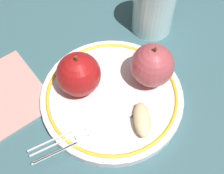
# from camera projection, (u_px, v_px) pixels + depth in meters

# --- Properties ---
(ground_plane) EXTENTS (2.00, 2.00, 0.00)m
(ground_plane) POSITION_uv_depth(u_px,v_px,m) (123.00, 96.00, 0.51)
(ground_plane) COLOR #3A6067
(plate) EXTENTS (0.23, 0.23, 0.02)m
(plate) POSITION_uv_depth(u_px,v_px,m) (112.00, 97.00, 0.50)
(plate) COLOR white
(plate) RESTS_ON ground_plane
(apple_red_whole) EXTENTS (0.07, 0.07, 0.08)m
(apple_red_whole) POSITION_uv_depth(u_px,v_px,m) (79.00, 74.00, 0.47)
(apple_red_whole) COLOR #AE1718
(apple_red_whole) RESTS_ON plate
(apple_second_whole) EXTENTS (0.07, 0.07, 0.08)m
(apple_second_whole) POSITION_uv_depth(u_px,v_px,m) (152.00, 65.00, 0.48)
(apple_second_whole) COLOR #B7474E
(apple_second_whole) RESTS_ON plate
(apple_slice_front) EXTENTS (0.06, 0.06, 0.02)m
(apple_slice_front) POSITION_uv_depth(u_px,v_px,m) (142.00, 120.00, 0.46)
(apple_slice_front) COLOR beige
(apple_slice_front) RESTS_ON plate
(fork) EXTENTS (0.19, 0.08, 0.00)m
(fork) POSITION_uv_depth(u_px,v_px,m) (97.00, 128.00, 0.46)
(fork) COLOR silver
(fork) RESTS_ON plate
(drinking_glass) EXTENTS (0.07, 0.07, 0.10)m
(drinking_glass) POSITION_uv_depth(u_px,v_px,m) (154.00, 7.00, 0.55)
(drinking_glass) COLOR silver
(drinking_glass) RESTS_ON ground_plane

